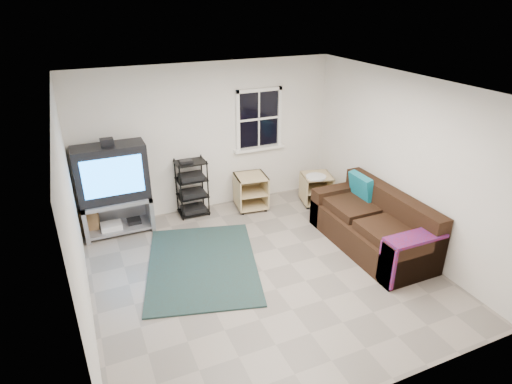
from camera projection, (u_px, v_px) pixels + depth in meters
name	position (u px, v px, depth m)	size (l,w,h in m)	color
room	(259.00, 123.00, 7.71)	(4.60, 4.62, 4.60)	gray
tv_unit	(113.00, 182.00, 6.78)	(1.09, 0.55, 1.61)	gray
av_rack	(192.00, 191.00, 7.50)	(0.52, 0.38, 1.03)	black
side_table_left	(250.00, 190.00, 7.81)	(0.60, 0.60, 0.64)	tan
side_table_right	(316.00, 186.00, 7.97)	(0.63, 0.63, 0.60)	tan
sofa	(374.00, 227.00, 6.58)	(0.94, 2.11, 0.97)	black
shag_rug	(202.00, 264.00, 6.24)	(1.55, 2.12, 0.03)	black
paper_bag	(90.00, 222.00, 6.97)	(0.30, 0.19, 0.42)	#9D7246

